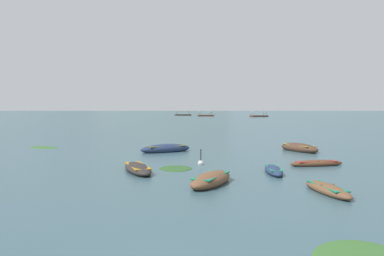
# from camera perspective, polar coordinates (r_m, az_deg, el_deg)

# --- Properties ---
(ground_plane) EXTENTS (6000.00, 6000.00, 0.00)m
(ground_plane) POSITION_cam_1_polar(r_m,az_deg,el_deg) (1506.37, 2.09, 2.70)
(ground_plane) COLOR #385660
(mountain_1) EXTENTS (1023.00, 1023.00, 330.35)m
(mountain_1) POSITION_cam_1_polar(r_m,az_deg,el_deg) (1818.26, -21.33, 7.74)
(mountain_1) COLOR slate
(mountain_1) RESTS_ON ground
(mountain_2) EXTENTS (1631.21, 1631.21, 454.29)m
(mountain_2) POSITION_cam_1_polar(r_m,az_deg,el_deg) (2047.71, -2.80, 9.10)
(mountain_2) COLOR slate
(mountain_2) RESTS_ON ground
(mountain_3) EXTENTS (1852.65, 1852.65, 578.34)m
(mountain_3) POSITION_cam_1_polar(r_m,az_deg,el_deg) (2119.58, 19.09, 10.42)
(mountain_3) COLOR slate
(mountain_3) RESTS_ON ground
(rowboat_0) EXTENTS (4.44, 3.47, 0.81)m
(rowboat_0) POSITION_cam_1_polar(r_m,az_deg,el_deg) (30.33, -4.05, -3.19)
(rowboat_0) COLOR navy
(rowboat_0) RESTS_ON ground
(rowboat_1) EXTENTS (1.54, 3.43, 0.46)m
(rowboat_1) POSITION_cam_1_polar(r_m,az_deg,el_deg) (16.54, 19.95, -8.78)
(rowboat_1) COLOR brown
(rowboat_1) RESTS_ON ground
(rowboat_2) EXTENTS (3.57, 1.65, 0.45)m
(rowboat_2) POSITION_cam_1_polar(r_m,az_deg,el_deg) (24.07, 18.46, -5.15)
(rowboat_2) COLOR brown
(rowboat_2) RESTS_ON ground
(rowboat_3) EXTENTS (2.68, 4.27, 0.56)m
(rowboat_3) POSITION_cam_1_polar(r_m,az_deg,el_deg) (20.90, -8.30, -6.15)
(rowboat_3) COLOR #2D2826
(rowboat_3) RESTS_ON ground
(rowboat_4) EXTENTS (0.85, 3.24, 0.46)m
(rowboat_4) POSITION_cam_1_polar(r_m,az_deg,el_deg) (20.77, 12.33, -6.32)
(rowboat_4) COLOR navy
(rowboat_4) RESTS_ON ground
(rowboat_5) EXTENTS (2.59, 3.95, 0.69)m
(rowboat_5) POSITION_cam_1_polar(r_m,az_deg,el_deg) (17.30, 2.95, -7.87)
(rowboat_5) COLOR brown
(rowboat_5) RESTS_ON ground
(rowboat_6) EXTENTS (3.12, 4.48, 0.84)m
(rowboat_6) POSITION_cam_1_polar(r_m,az_deg,el_deg) (32.02, 16.03, -2.96)
(rowboat_6) COLOR #4C3323
(rowboat_6) RESTS_ON ground
(ferry_0) EXTENTS (8.50, 4.58, 2.54)m
(ferry_0) POSITION_cam_1_polar(r_m,az_deg,el_deg) (191.01, 2.10, 1.93)
(ferry_0) COLOR brown
(ferry_0) RESTS_ON ground
(ferry_1) EXTENTS (8.81, 6.03, 2.54)m
(ferry_1) POSITION_cam_1_polar(r_m,az_deg,el_deg) (176.66, 10.18, 1.82)
(ferry_1) COLOR #4C3323
(ferry_1) RESTS_ON ground
(ferry_2) EXTENTS (9.80, 6.21, 2.54)m
(ferry_2) POSITION_cam_1_polar(r_m,az_deg,el_deg) (214.47, -1.40, 2.03)
(ferry_2) COLOR #4C3323
(ferry_2) RESTS_ON ground
(mooring_buoy) EXTENTS (0.38, 0.38, 1.08)m
(mooring_buoy) POSITION_cam_1_polar(r_m,az_deg,el_deg) (23.30, 1.35, -5.37)
(mooring_buoy) COLOR silver
(mooring_buoy) RESTS_ON ground
(weed_patch_2) EXTENTS (2.15, 2.56, 0.14)m
(weed_patch_2) POSITION_cam_1_polar(r_m,az_deg,el_deg) (21.80, -2.49, -6.21)
(weed_patch_2) COLOR #2D5628
(weed_patch_2) RESTS_ON ground
(weed_patch_4) EXTENTS (3.93, 3.40, 0.14)m
(weed_patch_4) POSITION_cam_1_polar(r_m,az_deg,el_deg) (36.28, -21.72, -2.79)
(weed_patch_4) COLOR #38662D
(weed_patch_4) RESTS_ON ground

